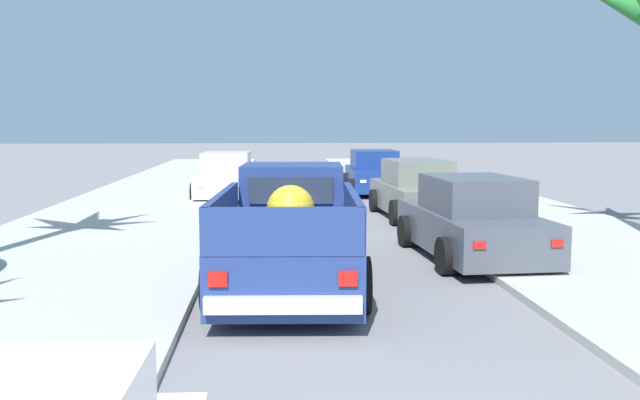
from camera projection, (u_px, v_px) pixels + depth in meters
sidewalk_left at (103, 234)px, 14.99m from camera, size 5.25×60.00×0.12m
sidewalk_right at (537, 229)px, 15.69m from camera, size 5.25×60.00×0.12m
curb_left at (159, 234)px, 15.08m from camera, size 0.16×60.00×0.10m
curb_right at (485, 230)px, 15.60m from camera, size 0.16×60.00×0.10m
pickup_truck at (290, 235)px, 10.53m from camera, size 2.42×5.31×1.80m
car_left_near at (417, 191)px, 17.99m from camera, size 2.17×4.32×1.54m
car_right_near at (472, 221)px, 12.56m from camera, size 2.21×4.34×1.54m
car_left_mid at (227, 177)px, 22.69m from camera, size 2.11×4.30×1.54m
car_left_far at (374, 173)px, 24.22m from camera, size 2.12×4.30×1.54m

